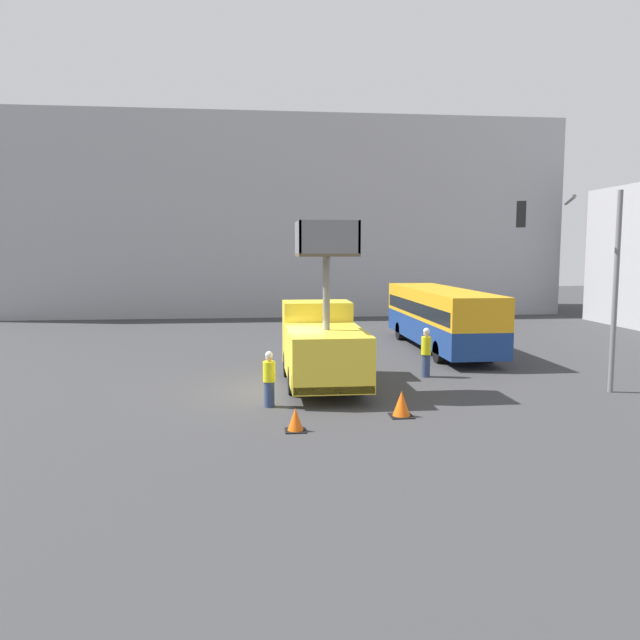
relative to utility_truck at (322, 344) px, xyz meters
name	(u,v)px	position (x,y,z in m)	size (l,w,h in m)	color
ground_plane	(286,392)	(-1.33, -0.68, -1.53)	(120.00, 120.00, 0.00)	#38383A
building_backdrop_far	(266,219)	(-1.33, 28.20, 5.74)	(44.00, 10.00, 14.54)	#9E9EA3
utility_truck	(322,344)	(0.00, 0.00, 0.00)	(2.56, 6.15, 5.79)	yellow
city_bus	(440,314)	(6.65, 7.66, 0.21)	(2.57, 11.44, 2.97)	navy
traffic_light_pole	(583,259)	(8.77, -1.53, 3.03)	(3.17, 2.92, 6.84)	slate
road_worker_near_truck	(269,379)	(-1.97, -2.71, -0.66)	(0.38, 0.38, 1.75)	navy
road_worker_directing	(426,352)	(4.15, 1.27, -0.57)	(0.38, 0.38, 1.90)	navy
traffic_cone_near_truck	(295,420)	(-1.35, -5.42, -1.23)	(0.56, 0.56, 0.64)	black
traffic_cone_mid_road	(401,404)	(1.84, -4.27, -1.17)	(0.67, 0.67, 0.76)	black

